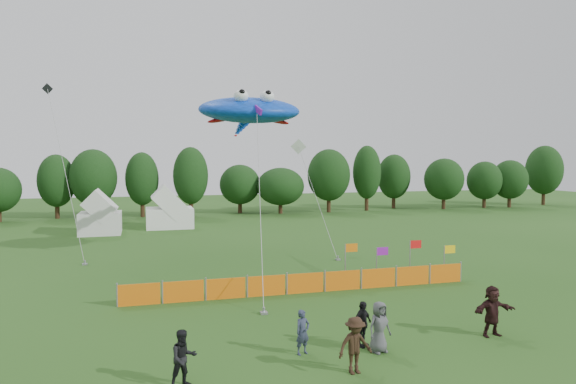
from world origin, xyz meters
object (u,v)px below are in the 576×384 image
object	(u,v)px
spectator_a	(303,332)
spectator_b	(184,358)
tent_left	(100,216)
spectator_c	(355,345)
spectator_e	(379,327)
spectator_f	(492,311)
tent_right	(169,211)
barrier_fence	(305,283)
stingray_kite	(249,111)
spectator_d	(362,324)

from	to	relation	value
spectator_a	spectator_b	world-z (taller)	spectator_b
tent_left	spectator_c	bearing A→B (deg)	-73.68
tent_left	spectator_e	world-z (taller)	tent_left
spectator_e	spectator_f	bearing A→B (deg)	-9.39
tent_right	barrier_fence	world-z (taller)	tent_right
barrier_fence	stingray_kite	xyz separation A→B (m)	(-0.89, 9.52, 9.37)
barrier_fence	spectator_c	distance (m)	9.76
barrier_fence	spectator_e	world-z (taller)	spectator_e
tent_left	barrier_fence	xyz separation A→B (m)	(11.46, -24.51, -1.12)
spectator_a	spectator_f	distance (m)	7.45
tent_left	spectator_f	xyz separation A→B (m)	(16.35, -32.42, -0.65)
tent_left	stingray_kite	distance (m)	20.11
tent_left	barrier_fence	world-z (taller)	tent_left
spectator_c	tent_left	bearing A→B (deg)	99.61
tent_left	spectator_f	world-z (taller)	tent_left
barrier_fence	spectator_d	bearing A→B (deg)	-92.19
spectator_b	spectator_c	world-z (taller)	spectator_c
spectator_d	spectator_e	distance (m)	0.74
spectator_c	spectator_d	distance (m)	2.37
stingray_kite	tent_left	bearing A→B (deg)	125.18
spectator_a	spectator_e	bearing A→B (deg)	-32.13
spectator_f	spectator_e	bearing A→B (deg)	-178.15
spectator_d	spectator_f	size ratio (longest dim) A/B	0.85
spectator_b	spectator_c	bearing A→B (deg)	-21.17
spectator_a	spectator_e	world-z (taller)	spectator_e
spectator_e	tent_right	bearing A→B (deg)	85.38
tent_left	spectator_a	bearing A→B (deg)	-74.54
spectator_c	stingray_kite	bearing A→B (deg)	81.60
barrier_fence	spectator_d	size ratio (longest dim) A/B	10.92
spectator_a	barrier_fence	bearing A→B (deg)	51.38
tent_right	spectator_f	bearing A→B (deg)	-73.81
spectator_f	spectator_d	bearing A→B (deg)	174.39
tent_left	spectator_a	world-z (taller)	tent_left
spectator_e	spectator_f	size ratio (longest dim) A/B	0.92
tent_left	spectator_a	distance (m)	33.41
spectator_f	stingray_kite	distance (m)	20.41
tent_right	spectator_b	world-z (taller)	tent_right
tent_left	tent_right	size ratio (longest dim) A/B	0.80
spectator_f	spectator_b	bearing A→B (deg)	-175.98
tent_right	spectator_c	size ratio (longest dim) A/B	2.53
tent_right	stingray_kite	size ratio (longest dim) A/B	0.22
spectator_e	spectator_f	world-z (taller)	spectator_f
tent_left	spectator_d	bearing A→B (deg)	-70.81
spectator_a	spectator_f	size ratio (longest dim) A/B	0.80
spectator_b	stingray_kite	bearing A→B (deg)	57.27
spectator_a	stingray_kite	xyz separation A→B (m)	(1.66, 17.20, 9.10)
spectator_b	stingray_kite	xyz separation A→B (m)	(5.79, 18.64, 9.03)
spectator_e	stingray_kite	distance (m)	19.92
barrier_fence	spectator_a	size ratio (longest dim) A/B	11.63
spectator_f	spectator_c	bearing A→B (deg)	-166.69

